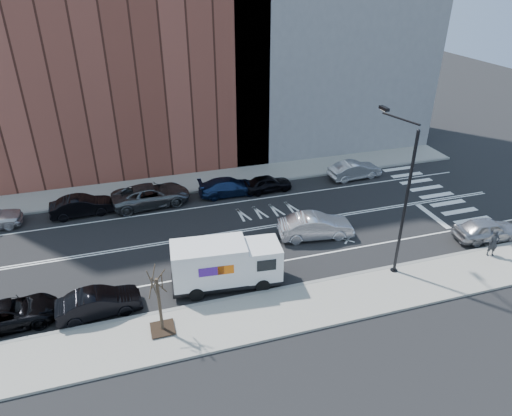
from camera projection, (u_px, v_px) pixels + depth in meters
ground at (249, 230)px, 32.09m from camera, size 120.00×120.00×0.00m
sidewalk_near at (294, 309)px, 24.65m from camera, size 44.00×3.60×0.15m
sidewalk_far at (221, 179)px, 39.45m from camera, size 44.00×3.60×0.15m
curb_near at (283, 289)px, 26.16m from camera, size 44.00×0.25×0.17m
curb_far at (225, 187)px, 37.94m from camera, size 44.00×0.25×0.17m
crosswalk at (442, 199)px, 36.20m from camera, size 3.00×14.00×0.01m
road_markings at (249, 230)px, 32.08m from camera, size 40.00×8.60×0.01m
bldg_brick at (103, 38)px, 37.92m from camera, size 26.00×10.00×22.00m
bldg_concrete at (325, 6)px, 42.12m from camera, size 20.00×10.00×26.00m
streetlight at (402, 194)px, 25.66m from camera, size 0.44×4.02×9.34m
street_tree at (160, 310)px, 22.53m from camera, size 1.20×1.20×3.75m
fedex_van at (225, 264)px, 25.88m from camera, size 6.45×2.71×2.87m
far_parked_b at (82, 206)px, 33.66m from camera, size 4.57×1.82×1.48m
far_parked_c at (151, 195)px, 35.03m from camera, size 6.10×3.22×1.64m
far_parked_d at (229, 187)px, 36.61m from camera, size 4.87×2.05×1.40m
far_parked_e at (268, 183)px, 37.21m from camera, size 4.03×1.78×1.35m
far_parked_f at (355, 170)px, 39.40m from camera, size 4.68×1.90×1.51m
driving_sedan at (315, 226)px, 30.88m from camera, size 5.24×2.43×1.66m
near_parked_rear_a at (99, 303)px, 24.10m from camera, size 4.46×1.88×1.43m
near_parked_rear_b at (10, 314)px, 23.42m from camera, size 4.95×2.56×1.33m
near_parked_front at (488, 229)px, 30.62m from camera, size 4.70×2.29×1.54m
pedestrian at (494, 243)px, 28.60m from camera, size 0.74×0.56×1.83m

